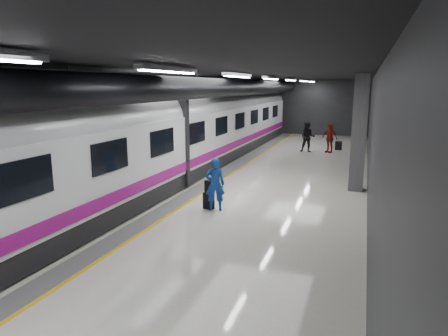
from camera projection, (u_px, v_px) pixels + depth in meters
The scene contains 9 objects.
ground at pixel (230, 192), 15.40m from camera, with size 40.00×40.00×0.00m, color silver.
platform_hall at pixel (231, 99), 15.66m from camera, with size 10.02×40.02×4.51m.
train at pixel (154, 136), 16.04m from camera, with size 3.05×38.00×4.05m.
traveler_main at pixel (215, 184), 13.05m from camera, with size 0.64×0.42×1.75m, color #164CA8.
suitcase_main at pixel (209, 201), 13.31m from camera, with size 0.34×0.22×0.56m, color black.
shoulder_bag at pixel (209, 187), 13.21m from camera, with size 0.31×0.16×0.41m, color black.
traveler_far_a at pixel (308, 137), 24.56m from camera, with size 0.92×0.72×1.89m, color black.
traveler_far_b at pixel (330, 138), 24.46m from camera, with size 1.06×0.44×1.81m, color maroon.
suitcase_far at pixel (338, 146), 25.55m from camera, with size 0.38×0.25×0.56m, color black.
Camera 1 is at (4.75, -14.11, 4.04)m, focal length 32.00 mm.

